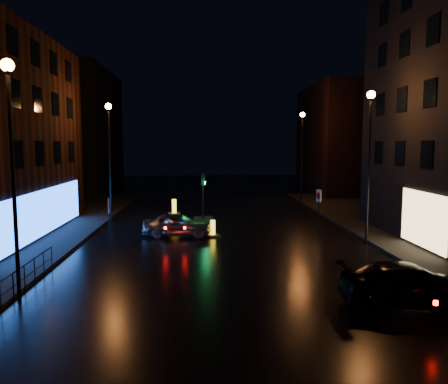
{
  "coord_description": "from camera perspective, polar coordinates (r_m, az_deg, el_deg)",
  "views": [
    {
      "loc": [
        -1.3,
        -17.35,
        5.51
      ],
      "look_at": [
        -0.04,
        7.32,
        2.8
      ],
      "focal_mm": 35.0,
      "sensor_mm": 36.0,
      "label": 1
    }
  ],
  "objects": [
    {
      "name": "silver_hatchback",
      "position": [
        26.37,
        -6.09,
        -4.29
      ],
      "size": [
        4.23,
        2.01,
        1.4
      ],
      "primitive_type": "imported",
      "rotation": [
        0.0,
        0.0,
        1.48
      ],
      "color": "#929398",
      "rests_on": "ground"
    },
    {
      "name": "traffic_signal",
      "position": [
        31.75,
        -2.72,
        -2.82
      ],
      "size": [
        1.4,
        2.4,
        3.45
      ],
      "color": "black",
      "rests_on": "ground"
    },
    {
      "name": "guard_railing",
      "position": [
        18.3,
        -24.64,
        -9.43
      ],
      "size": [
        0.05,
        6.04,
        1.0
      ],
      "color": "black",
      "rests_on": "ground"
    },
    {
      "name": "bollard_near",
      "position": [
        26.37,
        -1.48,
        -5.33
      ],
      "size": [
        1.0,
        1.26,
        0.97
      ],
      "rotation": [
        0.0,
        0.0,
        0.25
      ],
      "color": "black",
      "rests_on": "ground"
    },
    {
      "name": "bollard_far",
      "position": [
        34.66,
        -6.52,
        -2.49
      ],
      "size": [
        1.06,
        1.46,
        1.2
      ],
      "rotation": [
        0.0,
        0.0,
        0.12
      ],
      "color": "black",
      "rests_on": "ground"
    },
    {
      "name": "street_lamp_rfar",
      "position": [
        40.39,
        10.15,
        6.24
      ],
      "size": [
        0.44,
        0.44,
        8.37
      ],
      "color": "black",
      "rests_on": "ground"
    },
    {
      "name": "dark_sedan",
      "position": [
        16.71,
        23.16,
        -10.98
      ],
      "size": [
        4.85,
        2.01,
        1.4
      ],
      "primitive_type": "imported",
      "rotation": [
        0.0,
        0.0,
        1.56
      ],
      "color": "black",
      "rests_on": "ground"
    },
    {
      "name": "building_far_left",
      "position": [
        54.4,
        -18.78,
        7.5
      ],
      "size": [
        8.0,
        16.0,
        14.0
      ],
      "primitive_type": "cube",
      "color": "black",
      "rests_on": "ground"
    },
    {
      "name": "road_sign_left",
      "position": [
        25.26,
        -14.78,
        -2.2
      ],
      "size": [
        0.14,
        0.61,
        2.52
      ],
      "rotation": [
        0.0,
        0.0,
        0.13
      ],
      "color": "black",
      "rests_on": "ground"
    },
    {
      "name": "building_far_right",
      "position": [
        51.98,
        15.45,
        6.58
      ],
      "size": [
        8.0,
        14.0,
        12.0
      ],
      "primitive_type": "cube",
      "color": "black",
      "rests_on": "ground"
    },
    {
      "name": "street_lamp_lfar",
      "position": [
        32.02,
        -14.73,
        6.15
      ],
      "size": [
        0.44,
        0.44,
        8.37
      ],
      "color": "black",
      "rests_on": "ground"
    },
    {
      "name": "street_lamp_lnear",
      "position": [
        16.67,
        -26.02,
        5.8
      ],
      "size": [
        0.44,
        0.44,
        8.37
      ],
      "color": "black",
      "rests_on": "ground"
    },
    {
      "name": "ground",
      "position": [
        18.25,
        1.31,
        -11.31
      ],
      "size": [
        120.0,
        120.0,
        0.0
      ],
      "primitive_type": "plane",
      "color": "black",
      "rests_on": "ground"
    },
    {
      "name": "road_sign_right",
      "position": [
        29.76,
        12.28,
        -0.89
      ],
      "size": [
        0.2,
        0.6,
        2.51
      ],
      "rotation": [
        0.0,
        0.0,
        3.37
      ],
      "color": "black",
      "rests_on": "ground"
    },
    {
      "name": "street_lamp_rnear",
      "position": [
        25.06,
        18.46,
        6.06
      ],
      "size": [
        0.44,
        0.44,
        8.37
      ],
      "color": "black",
      "rests_on": "ground"
    }
  ]
}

